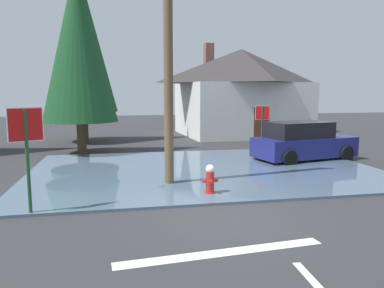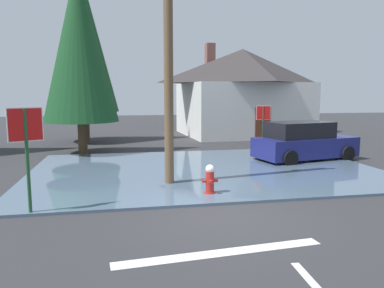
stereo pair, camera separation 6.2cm
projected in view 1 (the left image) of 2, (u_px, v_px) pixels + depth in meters
name	position (u px, v px, depth m)	size (l,w,h in m)	color
ground_plane	(225.00, 216.00, 8.74)	(80.00, 80.00, 0.10)	#2D2D30
flood_puddle	(205.00, 170.00, 13.61)	(12.47, 8.46, 0.07)	#4C6075
lane_stop_bar	(223.00, 253.00, 6.61)	(3.89, 0.30, 0.01)	silver
stop_sign_near	(26.00, 139.00, 8.39)	(0.70, 0.37, 2.51)	#1E4C28
fire_hydrant	(210.00, 180.00, 10.27)	(0.44, 0.38, 0.87)	#AD231E
utility_pole	(168.00, 40.00, 10.90)	(1.60, 0.28, 8.38)	brown
stop_sign_far	(262.00, 119.00, 18.40)	(0.69, 0.19, 2.21)	#1E4C28
house	(241.00, 91.00, 25.17)	(8.75, 7.71, 6.21)	silver
parked_car	(303.00, 142.00, 15.62)	(4.58, 2.70, 1.64)	navy
pine_tree_mid_left	(81.00, 41.00, 21.00)	(3.93, 3.93, 9.82)	#4C3823
pine_tree_short_left	(78.00, 45.00, 16.66)	(3.38, 3.38, 8.45)	#4C3823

